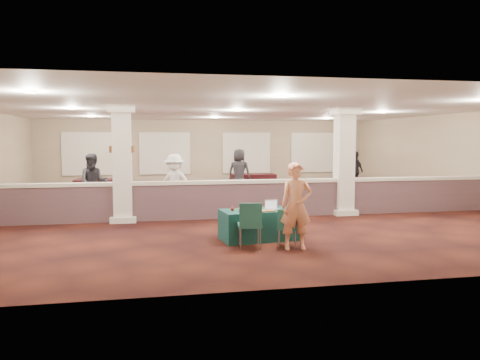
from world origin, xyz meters
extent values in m
plane|color=#441A11|center=(0.00, 0.00, 0.00)|extent=(16.00, 16.00, 0.00)
cube|color=gray|center=(0.00, 8.00, 1.60)|extent=(16.00, 0.04, 3.20)
cube|color=gray|center=(0.00, -8.00, 1.60)|extent=(16.00, 0.04, 3.20)
cube|color=gray|center=(8.00, 0.00, 1.60)|extent=(0.04, 16.00, 3.20)
cube|color=silver|center=(0.00, 0.00, 3.20)|extent=(16.00, 16.00, 0.02)
cube|color=#53383F|center=(0.00, -1.50, 0.50)|extent=(15.60, 0.20, 1.00)
cube|color=beige|center=(0.00, -1.50, 1.05)|extent=(15.60, 0.28, 0.10)
cube|color=white|center=(-3.50, -1.50, 1.60)|extent=(0.50, 0.50, 3.20)
cube|color=white|center=(-3.50, -1.50, 0.08)|extent=(0.70, 0.70, 0.16)
cube|color=white|center=(-3.50, -1.50, 3.10)|extent=(0.72, 0.72, 0.20)
cube|color=white|center=(3.00, -1.50, 1.60)|extent=(0.50, 0.50, 3.20)
cube|color=white|center=(3.00, -1.50, 0.08)|extent=(0.70, 0.70, 0.16)
cube|color=white|center=(3.00, -1.50, 3.10)|extent=(0.72, 0.72, 0.20)
cylinder|color=brown|center=(-3.78, -1.50, 2.00)|extent=(0.12, 0.12, 0.18)
cylinder|color=white|center=(-3.78, -1.50, 2.00)|extent=(0.09, 0.09, 0.10)
cylinder|color=brown|center=(-3.22, -1.50, 2.00)|extent=(0.12, 0.12, 0.18)
cylinder|color=white|center=(-3.22, -1.50, 2.00)|extent=(0.09, 0.09, 0.10)
cube|color=#0F3936|center=(-0.32, -4.49, 0.34)|extent=(1.86, 1.08, 0.68)
cube|color=#1E5A57|center=(0.06, -5.32, 0.41)|extent=(0.53, 0.53, 0.05)
cube|color=#1E5A57|center=(0.00, -5.50, 0.63)|extent=(0.39, 0.17, 0.40)
cylinder|color=slate|center=(-0.15, -5.43, 0.19)|extent=(0.03, 0.03, 0.38)
cylinder|color=slate|center=(0.17, -5.54, 0.19)|extent=(0.03, 0.03, 0.38)
cylinder|color=slate|center=(-0.04, -5.10, 0.19)|extent=(0.03, 0.03, 0.38)
cylinder|color=slate|center=(0.28, -5.21, 0.19)|extent=(0.03, 0.03, 0.38)
cube|color=#1E5A57|center=(-0.73, -5.24, 0.48)|extent=(0.55, 0.55, 0.06)
cube|color=#1E5A57|center=(-0.76, -5.46, 0.74)|extent=(0.47, 0.11, 0.47)
cylinder|color=slate|center=(-0.96, -5.41, 0.22)|extent=(0.03, 0.03, 0.45)
cylinder|color=slate|center=(-0.56, -5.46, 0.22)|extent=(0.03, 0.03, 0.45)
cylinder|color=slate|center=(-0.91, -5.01, 0.22)|extent=(0.03, 0.03, 0.45)
cylinder|color=slate|center=(-0.51, -5.06, 0.22)|extent=(0.03, 0.03, 0.45)
imported|color=tan|center=(0.18, -5.55, 0.90)|extent=(0.68, 0.49, 1.80)
cube|color=black|center=(-2.50, 0.30, 0.39)|extent=(2.14, 1.56, 0.78)
cube|color=black|center=(-1.89, 0.30, 0.40)|extent=(2.13, 1.35, 0.80)
cube|color=black|center=(2.65, 0.30, 0.38)|extent=(1.98, 1.14, 0.77)
cube|color=black|center=(-4.45, 3.20, 0.40)|extent=(2.06, 1.15, 0.81)
cube|color=black|center=(1.69, 5.11, 0.38)|extent=(1.93, 1.01, 0.77)
cube|color=black|center=(5.37, 3.20, 0.34)|extent=(1.81, 1.11, 0.69)
imported|color=black|center=(-4.49, 0.49, 0.92)|extent=(0.91, 0.54, 1.83)
imported|color=silver|center=(-2.00, 0.00, 0.91)|extent=(1.28, 0.96, 1.82)
imported|color=black|center=(6.06, 4.31, 0.88)|extent=(1.14, 0.86, 1.76)
imported|color=black|center=(0.81, 3.77, 0.95)|extent=(1.06, 0.87, 1.89)
cube|color=silver|center=(-0.04, -4.51, 0.69)|extent=(0.33, 0.25, 0.02)
cube|color=silver|center=(-0.05, -4.40, 0.80)|extent=(0.31, 0.05, 0.20)
cube|color=silver|center=(-0.05, -4.41, 0.79)|extent=(0.28, 0.04, 0.18)
cube|color=orange|center=(-0.25, -4.72, 0.69)|extent=(0.40, 0.32, 0.03)
sphere|color=beige|center=(-0.82, -4.64, 0.73)|extent=(0.10, 0.10, 0.10)
sphere|color=maroon|center=(-0.97, -4.52, 0.73)|extent=(0.09, 0.09, 0.09)
sphere|color=#55545A|center=(-0.75, -4.43, 0.73)|extent=(0.10, 0.10, 0.10)
cube|color=red|center=(0.31, -4.68, 0.69)|extent=(0.11, 0.04, 0.01)
camera|label=1|loc=(-2.81, -14.70, 2.28)|focal=35.00mm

